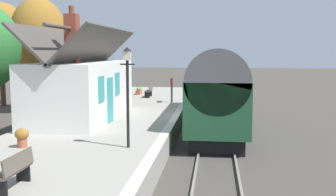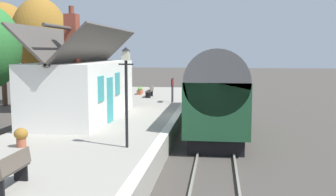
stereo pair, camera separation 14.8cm
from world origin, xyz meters
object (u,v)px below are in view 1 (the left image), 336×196
train (217,91)px  bench_mid_platform (149,91)px  planter_edge_far (22,136)px  tree_mid_background (0,34)px  planter_bench_left (139,91)px  bench_near_building (14,170)px  planter_corner_building (112,100)px  tree_distant (39,36)px  station_building (83,87)px  lamp_post_platform (127,77)px  station_sign_board (172,84)px

train → bench_mid_platform: (8.13, 4.81, -0.83)m
planter_edge_far → tree_mid_background: 18.92m
bench_mid_platform → planter_bench_left: bearing=31.7°
bench_near_building → planter_corner_building: size_ratio=1.97×
planter_bench_left → tree_distant: 8.29m
station_building → lamp_post_platform: size_ratio=2.43×
station_building → tree_mid_background: size_ratio=1.07×
planter_bench_left → planter_corner_building: (-6.52, 0.41, 0.10)m
planter_bench_left → tree_mid_background: size_ratio=0.13×
bench_mid_platform → tree_mid_background: 12.20m
tree_mid_background → planter_bench_left: bearing=-83.0°
planter_bench_left → planter_edge_far: size_ratio=1.40×
planter_bench_left → bench_mid_platform: bearing=-148.3°
planter_bench_left → station_sign_board: station_sign_board is taller
station_building → planter_corner_building: (4.52, -0.23, -1.16)m
bench_near_building → station_sign_board: station_sign_board is taller
train → planter_edge_far: (-7.11, 6.70, -0.92)m
station_building → lamp_post_platform: station_building is taller
lamp_post_platform → station_sign_board: 12.11m
lamp_post_platform → tree_distant: tree_distant is taller
tree_mid_background → bench_mid_platform: bearing=-92.6°
station_building → bench_near_building: 10.15m
planter_corner_building → lamp_post_platform: bearing=-162.0°
bench_near_building → planter_bench_left: bench_near_building is taller
planter_edge_far → train: bearing=-43.3°
tree_distant → planter_corner_building: bearing=-114.8°
train → bench_mid_platform: 9.48m
train → station_building: station_building is taller
planter_bench_left → lamp_post_platform: size_ratio=0.29×
planter_edge_far → station_sign_board: size_ratio=0.46×
train → planter_corner_building: size_ratio=12.93×
train → station_sign_board: 6.06m
train → planter_corner_building: (3.40, 6.33, -0.93)m
planter_bench_left → station_sign_board: 5.58m
station_building → tree_mid_background: (9.77, 9.74, 3.01)m
planter_edge_far → planter_bench_left: bearing=-2.6°
bench_mid_platform → planter_corner_building: size_ratio=1.98×
train → station_building: size_ratio=1.10×
station_building → lamp_post_platform: 6.66m
planter_corner_building → tree_mid_background: size_ratio=0.09×
tree_mid_background → bench_near_building: bearing=-149.9°
bench_mid_platform → planter_corner_building: bearing=162.2°
bench_near_building → planter_corner_building: 14.55m
train → bench_mid_platform: bearing=30.6°
station_building → tree_distant: bearing=37.3°
bench_mid_platform → tree_mid_background: tree_mid_background is taller
bench_near_building → planter_edge_far: bench_near_building is taller
lamp_post_platform → tree_mid_background: bearing=40.8°
station_building → planter_corner_building: size_ratio=11.80×
planter_edge_far → lamp_post_platform: lamp_post_platform is taller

